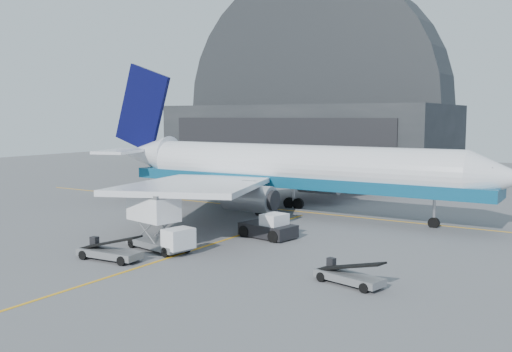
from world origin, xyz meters
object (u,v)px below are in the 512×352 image
Objects in this scene: catering_truck at (158,223)px; pushback_tug at (269,228)px; belt_loader_b at (348,276)px; belt_loader_a at (109,252)px; airliner at (280,168)px.

catering_truck is 1.26× the size of pushback_tug.
pushback_tug reaches higher than belt_loader_b.
belt_loader_a is 16.85m from belt_loader_b.
airliner is 26.45m from belt_loader_b.
pushback_tug is 13.96m from belt_loader_b.
airliner is 19.92m from catering_truck.
airliner is 9.09× the size of belt_loader_a.
pushback_tug is at bearing 154.14° from belt_loader_b.
belt_loader_b is (10.76, -8.89, -0.25)m from pushback_tug.
pushback_tug is (5.55, -11.54, -3.82)m from airliner.
catering_truck is 9.60m from pushback_tug.
catering_truck is at bearing -87.92° from airliner.
belt_loader_b is at bearing -51.39° from airliner.
pushback_tug is 0.95× the size of belt_loader_a.
belt_loader_a reaches higher than belt_loader_b.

